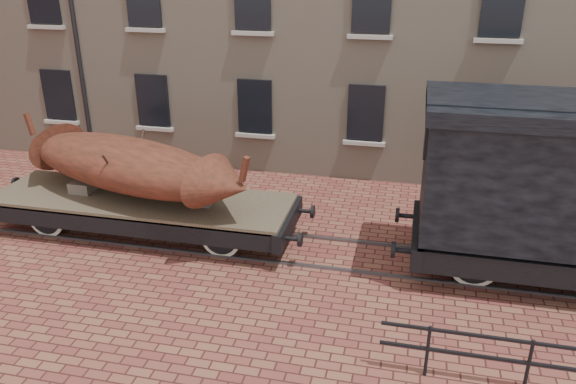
# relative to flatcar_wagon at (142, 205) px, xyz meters

# --- Properties ---
(ground) EXTENTS (90.00, 90.00, 0.00)m
(ground) POSITION_rel_flatcar_wagon_xyz_m (4.07, -0.00, -0.81)
(ground) COLOR brown
(rail_track) EXTENTS (30.00, 1.52, 0.06)m
(rail_track) POSITION_rel_flatcar_wagon_xyz_m (4.07, -0.00, -0.78)
(rail_track) COLOR #59595E
(rail_track) RESTS_ON ground
(flatcar_wagon) EXTENTS (8.57, 2.33, 1.29)m
(flatcar_wagon) POSITION_rel_flatcar_wagon_xyz_m (0.00, 0.00, 0.00)
(flatcar_wagon) COLOR #6E5F48
(flatcar_wagon) RESTS_ON ground
(iron_boat) EXTENTS (7.13, 3.68, 1.70)m
(iron_boat) POSITION_rel_flatcar_wagon_xyz_m (-0.29, -0.00, 1.07)
(iron_boat) COLOR maroon
(iron_boat) RESTS_ON flatcar_wagon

